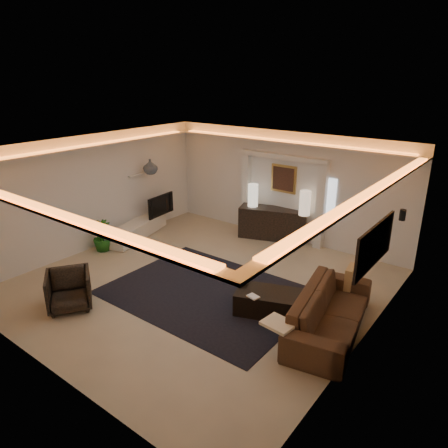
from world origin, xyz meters
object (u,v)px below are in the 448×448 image
Objects in this scene: coffee_table at (269,303)px; armchair at (69,290)px; sofa at (330,312)px; console at (273,224)px.

armchair reaches higher than coffee_table.
console is at bearing 33.51° from sofa.
sofa is (3.07, -3.17, -0.02)m from console.
armchair is at bearing -122.27° from console.
coffee_table is 1.53× the size of armchair.
console is 1.46× the size of coffee_table.
sofa is at bearing -27.30° from armchair.
sofa is 2.06× the size of coffee_table.
console reaches higher than coffee_table.
sofa reaches higher than armchair.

